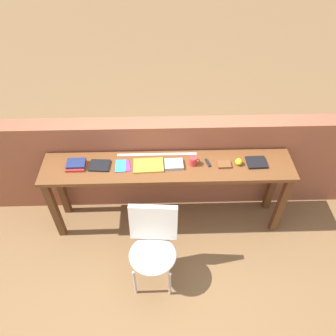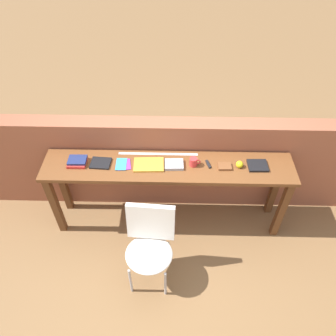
{
  "view_description": "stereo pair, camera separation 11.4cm",
  "coord_description": "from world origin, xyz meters",
  "px_view_note": "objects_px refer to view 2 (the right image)",
  "views": [
    {
      "loc": [
        -0.06,
        -1.99,
        3.15
      ],
      "look_at": [
        0.0,
        0.25,
        0.9
      ],
      "focal_mm": 35.0,
      "sensor_mm": 36.0,
      "label": 1
    },
    {
      "loc": [
        0.05,
        -2.0,
        3.15
      ],
      "look_at": [
        0.0,
        0.25,
        0.9
      ],
      "focal_mm": 35.0,
      "sensor_mm": 36.0,
      "label": 2
    }
  ],
  "objects_px": {
    "book_stack_leftmost": "(77,161)",
    "sports_ball_small": "(240,164)",
    "chair_white_moulded": "(150,243)",
    "book_open_centre": "(149,165)",
    "mug": "(194,162)",
    "book_repair_rightmost": "(258,166)",
    "leather_journal_brown": "(225,166)",
    "multitool_folded": "(208,164)",
    "magazine_cycling": "(101,163)",
    "pamphlet_pile_colourful": "(123,164)"
  },
  "relations": [
    {
      "from": "book_stack_leftmost",
      "to": "sports_ball_small",
      "type": "xyz_separation_m",
      "value": [
        1.6,
        -0.01,
        0.01
      ]
    },
    {
      "from": "chair_white_moulded",
      "to": "book_open_centre",
      "type": "xyz_separation_m",
      "value": [
        -0.04,
        0.66,
        0.36
      ]
    },
    {
      "from": "book_open_centre",
      "to": "mug",
      "type": "bearing_deg",
      "value": -0.44
    },
    {
      "from": "book_stack_leftmost",
      "to": "book_repair_rightmost",
      "type": "distance_m",
      "value": 1.78
    },
    {
      "from": "mug",
      "to": "book_repair_rightmost",
      "type": "distance_m",
      "value": 0.63
    },
    {
      "from": "book_open_centre",
      "to": "leather_journal_brown",
      "type": "distance_m",
      "value": 0.75
    },
    {
      "from": "multitool_folded",
      "to": "book_repair_rightmost",
      "type": "bearing_deg",
      "value": -1.6
    },
    {
      "from": "magazine_cycling",
      "to": "sports_ball_small",
      "type": "relative_size",
      "value": 2.81
    },
    {
      "from": "pamphlet_pile_colourful",
      "to": "sports_ball_small",
      "type": "xyz_separation_m",
      "value": [
        1.15,
        -0.01,
        0.03
      ]
    },
    {
      "from": "sports_ball_small",
      "to": "magazine_cycling",
      "type": "bearing_deg",
      "value": 179.51
    },
    {
      "from": "leather_journal_brown",
      "to": "book_open_centre",
      "type": "bearing_deg",
      "value": 177.66
    },
    {
      "from": "leather_journal_brown",
      "to": "book_repair_rightmost",
      "type": "xyz_separation_m",
      "value": [
        0.32,
        0.02,
        0.0
      ]
    },
    {
      "from": "book_stack_leftmost",
      "to": "multitool_folded",
      "type": "xyz_separation_m",
      "value": [
        1.3,
        0.01,
        -0.02
      ]
    },
    {
      "from": "magazine_cycling",
      "to": "mug",
      "type": "distance_m",
      "value": 0.92
    },
    {
      "from": "chair_white_moulded",
      "to": "book_stack_leftmost",
      "type": "xyz_separation_m",
      "value": [
        -0.75,
        0.68,
        0.38
      ]
    },
    {
      "from": "magazine_cycling",
      "to": "leather_journal_brown",
      "type": "relative_size",
      "value": 1.5
    },
    {
      "from": "book_stack_leftmost",
      "to": "magazine_cycling",
      "type": "height_order",
      "value": "book_stack_leftmost"
    },
    {
      "from": "magazine_cycling",
      "to": "book_open_centre",
      "type": "bearing_deg",
      "value": 2.32
    },
    {
      "from": "book_stack_leftmost",
      "to": "mug",
      "type": "bearing_deg",
      "value": -0.0
    },
    {
      "from": "mug",
      "to": "multitool_folded",
      "type": "height_order",
      "value": "mug"
    },
    {
      "from": "pamphlet_pile_colourful",
      "to": "multitool_folded",
      "type": "bearing_deg",
      "value": 1.05
    },
    {
      "from": "magazine_cycling",
      "to": "multitool_folded",
      "type": "xyz_separation_m",
      "value": [
        1.07,
        0.01,
        -0.0
      ]
    },
    {
      "from": "magazine_cycling",
      "to": "multitool_folded",
      "type": "height_order",
      "value": "magazine_cycling"
    },
    {
      "from": "chair_white_moulded",
      "to": "mug",
      "type": "height_order",
      "value": "mug"
    },
    {
      "from": "mug",
      "to": "sports_ball_small",
      "type": "xyz_separation_m",
      "value": [
        0.45,
        -0.01,
        -0.01
      ]
    },
    {
      "from": "mug",
      "to": "book_repair_rightmost",
      "type": "height_order",
      "value": "mug"
    },
    {
      "from": "magazine_cycling",
      "to": "mug",
      "type": "height_order",
      "value": "mug"
    },
    {
      "from": "chair_white_moulded",
      "to": "book_open_centre",
      "type": "height_order",
      "value": "book_open_centre"
    },
    {
      "from": "mug",
      "to": "leather_journal_brown",
      "type": "height_order",
      "value": "mug"
    },
    {
      "from": "pamphlet_pile_colourful",
      "to": "leather_journal_brown",
      "type": "xyz_separation_m",
      "value": [
        1.01,
        -0.02,
        0.01
      ]
    },
    {
      "from": "multitool_folded",
      "to": "mug",
      "type": "bearing_deg",
      "value": -176.65
    },
    {
      "from": "leather_journal_brown",
      "to": "magazine_cycling",
      "type": "bearing_deg",
      "value": 177.43
    },
    {
      "from": "book_stack_leftmost",
      "to": "leather_journal_brown",
      "type": "distance_m",
      "value": 1.46
    },
    {
      "from": "leather_journal_brown",
      "to": "sports_ball_small",
      "type": "height_order",
      "value": "sports_ball_small"
    },
    {
      "from": "book_stack_leftmost",
      "to": "leather_journal_brown",
      "type": "xyz_separation_m",
      "value": [
        1.46,
        -0.02,
        -0.01
      ]
    },
    {
      "from": "magazine_cycling",
      "to": "book_repair_rightmost",
      "type": "relative_size",
      "value": 1.02
    },
    {
      "from": "mug",
      "to": "multitool_folded",
      "type": "bearing_deg",
      "value": 3.35
    },
    {
      "from": "multitool_folded",
      "to": "leather_journal_brown",
      "type": "bearing_deg",
      "value": -11.69
    },
    {
      "from": "magazine_cycling",
      "to": "leather_journal_brown",
      "type": "xyz_separation_m",
      "value": [
        1.23,
        -0.02,
        0.0
      ]
    },
    {
      "from": "sports_ball_small",
      "to": "book_stack_leftmost",
      "type": "bearing_deg",
      "value": 179.47
    },
    {
      "from": "mug",
      "to": "multitool_folded",
      "type": "xyz_separation_m",
      "value": [
        0.15,
        0.01,
        -0.04
      ]
    },
    {
      "from": "pamphlet_pile_colourful",
      "to": "mug",
      "type": "relative_size",
      "value": 1.65
    },
    {
      "from": "magazine_cycling",
      "to": "book_open_centre",
      "type": "relative_size",
      "value": 0.66
    },
    {
      "from": "book_repair_rightmost",
      "to": "magazine_cycling",
      "type": "bearing_deg",
      "value": 178.52
    },
    {
      "from": "book_repair_rightmost",
      "to": "mug",
      "type": "bearing_deg",
      "value": 178.15
    },
    {
      "from": "book_stack_leftmost",
      "to": "magazine_cycling",
      "type": "bearing_deg",
      "value": -0.72
    },
    {
      "from": "pamphlet_pile_colourful",
      "to": "leather_journal_brown",
      "type": "distance_m",
      "value": 1.01
    },
    {
      "from": "book_stack_leftmost",
      "to": "sports_ball_small",
      "type": "bearing_deg",
      "value": -0.53
    },
    {
      "from": "mug",
      "to": "book_open_centre",
      "type": "bearing_deg",
      "value": -178.15
    },
    {
      "from": "pamphlet_pile_colourful",
      "to": "mug",
      "type": "xyz_separation_m",
      "value": [
        0.7,
        0.01,
        0.04
      ]
    }
  ]
}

